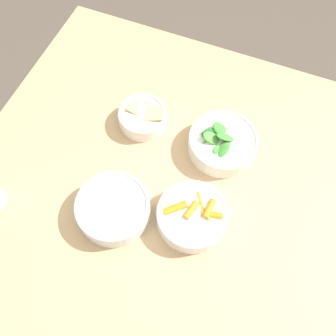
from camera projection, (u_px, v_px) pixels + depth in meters
The scene contains 6 objects.
ground_plane at pixel (176, 266), 1.61m from camera, with size 10.00×10.00×0.00m, color #4C4238.
dining_table at pixel (180, 214), 1.02m from camera, with size 1.12×1.02×0.77m.
bowl_carrots at pixel (192, 216), 0.87m from camera, with size 0.17×0.17×0.06m.
bowl_greens at pixel (222, 143), 0.96m from camera, with size 0.18×0.18×0.08m.
bowl_beans_hotdog at pixel (113, 208), 0.88m from camera, with size 0.18×0.18×0.06m.
bowl_cookies at pixel (143, 117), 1.00m from camera, with size 0.13×0.13×0.05m.
Camera 1 is at (-0.10, 0.33, 1.63)m, focal length 40.00 mm.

